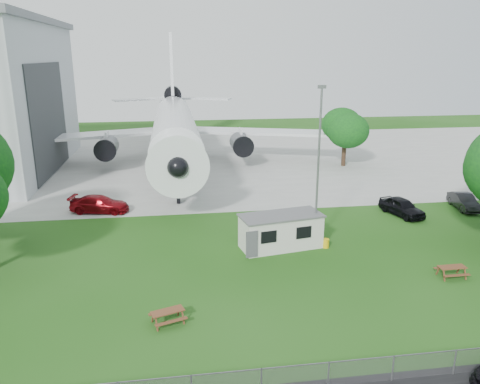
{
  "coord_description": "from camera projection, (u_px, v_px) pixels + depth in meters",
  "views": [
    {
      "loc": [
        -2.37,
        -26.18,
        14.14
      ],
      "look_at": [
        2.63,
        8.0,
        4.0
      ],
      "focal_mm": 35.0,
      "sensor_mm": 36.0,
      "label": 1
    }
  ],
  "objects": [
    {
      "name": "ground",
      "position": [
        217.0,
        291.0,
        29.17
      ],
      "size": [
        160.0,
        160.0,
        0.0
      ],
      "primitive_type": "plane",
      "color": "#316221"
    },
    {
      "name": "concrete_apron",
      "position": [
        190.0,
        160.0,
        65.24
      ],
      "size": [
        120.0,
        46.0,
        0.03
      ],
      "primitive_type": "cube",
      "color": "#B7B7B2",
      "rests_on": "ground"
    },
    {
      "name": "airliner",
      "position": [
        175.0,
        125.0,
        61.45
      ],
      "size": [
        46.36,
        47.73,
        17.69
      ],
      "color": "white",
      "rests_on": "ground"
    },
    {
      "name": "site_cabin",
      "position": [
        281.0,
        231.0,
        35.46
      ],
      "size": [
        6.94,
        3.77,
        2.62
      ],
      "color": "silver",
      "rests_on": "ground"
    },
    {
      "name": "picnic_west",
      "position": [
        168.0,
        323.0,
        25.66
      ],
      "size": [
        2.19,
        2.0,
        0.76
      ],
      "primitive_type": null,
      "rotation": [
        0.0,
        0.0,
        0.33
      ],
      "color": "brown",
      "rests_on": "ground"
    },
    {
      "name": "picnic_east",
      "position": [
        451.0,
        277.0,
        30.98
      ],
      "size": [
        1.81,
        1.51,
        0.76
      ],
      "primitive_type": null,
      "rotation": [
        0.0,
        0.0,
        0.01
      ],
      "color": "brown",
      "rests_on": "ground"
    },
    {
      "name": "lamp_mast",
      "position": [
        318.0,
        170.0,
        34.51
      ],
      "size": [
        0.16,
        0.16,
        12.0
      ],
      "primitive_type": "cylinder",
      "color": "slate",
      "rests_on": "ground"
    },
    {
      "name": "tree_far_apron",
      "position": [
        345.0,
        130.0,
        60.7
      ],
      "size": [
        5.64,
        5.64,
        7.66
      ],
      "color": "#382619",
      "rests_on": "ground"
    },
    {
      "name": "car_ne_hatch",
      "position": [
        402.0,
        207.0,
        42.7
      ],
      "size": [
        3.1,
        5.06,
        1.61
      ],
      "primitive_type": "imported",
      "rotation": [
        0.0,
        0.0,
        0.27
      ],
      "color": "black",
      "rests_on": "ground"
    },
    {
      "name": "car_ne_sedan",
      "position": [
        464.0,
        202.0,
        44.48
      ],
      "size": [
        2.23,
        4.63,
        1.46
      ],
      "primitive_type": "imported",
      "rotation": [
        0.0,
        0.0,
        -0.16
      ],
      "color": "black",
      "rests_on": "ground"
    },
    {
      "name": "car_apron_van",
      "position": [
        100.0,
        204.0,
        43.54
      ],
      "size": [
        5.74,
        3.25,
        1.57
      ],
      "primitive_type": "imported",
      "rotation": [
        0.0,
        0.0,
        1.37
      ],
      "color": "maroon",
      "rests_on": "ground"
    }
  ]
}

